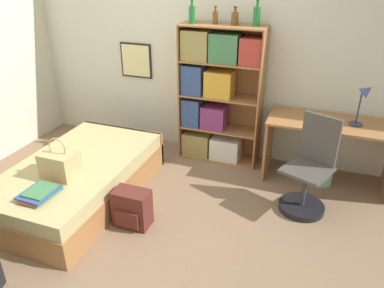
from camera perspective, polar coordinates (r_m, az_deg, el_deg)
name	(u,v)px	position (r m, az deg, el deg)	size (l,w,h in m)	color
ground_plane	(135,209)	(3.93, -8.67, -9.73)	(14.00, 14.00, 0.00)	#84664C
wall_back	(190,49)	(4.73, -0.38, 14.24)	(10.00, 0.09, 2.60)	beige
bed	(79,179)	(4.15, -16.79, -5.07)	(1.10, 1.91, 0.42)	#A36B3D
handbag	(60,164)	(3.77, -19.46, -2.85)	(0.32, 0.26, 0.40)	tan
book_stack_on_bed	(40,193)	(3.57, -22.13, -6.95)	(0.27, 0.36, 0.06)	#427A4C
bookcase	(214,94)	(4.52, 3.42, 7.63)	(0.97, 0.35, 1.65)	#A36B3D
bottle_green	(192,14)	(4.36, 0.00, 19.18)	(0.07, 0.07, 0.26)	#1E6B2D
bottle_brown	(215,17)	(4.35, 3.57, 18.73)	(0.06, 0.06, 0.19)	brown
bottle_clear	(235,18)	(4.30, 6.56, 18.54)	(0.08, 0.08, 0.19)	brown
bottle_blue	(257,16)	(4.24, 9.84, 18.70)	(0.08, 0.08, 0.28)	#1E6B2D
desk	(329,140)	(4.36, 20.18, 0.64)	(1.34, 0.59, 0.73)	#A36B3D
desk_lamp	(365,97)	(4.19, 24.82, 6.50)	(0.19, 0.14, 0.46)	navy
desk_chair	(308,180)	(3.91, 17.21, -5.32)	(0.54, 0.54, 0.98)	black
backpack	(132,208)	(3.63, -9.14, -9.65)	(0.34, 0.24, 0.37)	#56231E
waste_bin	(323,174)	(4.49, 19.38, -4.26)	(0.21, 0.21, 0.25)	#99C1B2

